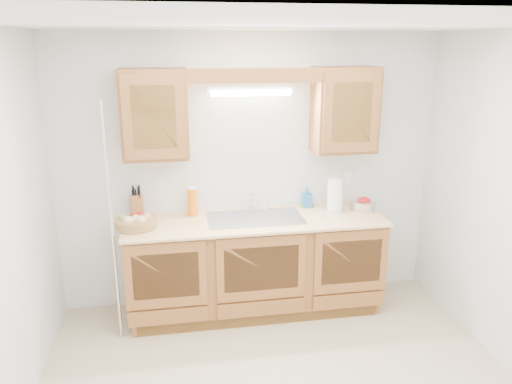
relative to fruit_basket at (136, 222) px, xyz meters
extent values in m
plane|color=white|center=(1.03, -1.16, 1.55)|extent=(3.50, 3.50, 0.00)
cube|color=silver|center=(1.03, 0.34, 0.30)|extent=(3.50, 0.02, 2.50)
cube|color=silver|center=(1.03, -2.66, 0.30)|extent=(3.50, 0.02, 2.50)
cube|color=brown|center=(1.03, 0.04, -0.51)|extent=(2.20, 0.60, 0.86)
cube|color=#DDB274|center=(1.03, 0.02, -0.07)|extent=(2.30, 0.63, 0.04)
cube|color=brown|center=(0.20, 0.17, 0.88)|extent=(0.55, 0.33, 0.75)
cube|color=brown|center=(1.86, 0.17, 0.88)|extent=(0.55, 0.33, 0.75)
cube|color=brown|center=(1.03, 0.03, 1.19)|extent=(2.20, 0.05, 0.12)
cylinder|color=white|center=(1.03, 0.24, 1.03)|extent=(0.70, 0.05, 0.05)
cube|color=white|center=(1.03, 0.27, 1.06)|extent=(0.76, 0.06, 0.05)
cube|color=#9E9EA3|center=(1.03, 0.04, -0.05)|extent=(0.84, 0.46, 0.01)
cube|color=#9E9EA3|center=(0.82, 0.04, -0.13)|extent=(0.39, 0.40, 0.16)
cube|color=#9E9EA3|center=(1.24, 0.04, -0.13)|extent=(0.39, 0.40, 0.16)
cylinder|color=silver|center=(1.03, 0.24, -0.03)|extent=(0.06, 0.06, 0.04)
cylinder|color=silver|center=(1.03, 0.24, 0.05)|extent=(0.02, 0.02, 0.16)
cylinder|color=silver|center=(1.03, 0.19, 0.14)|extent=(0.02, 0.12, 0.02)
cylinder|color=white|center=(1.15, 0.24, 0.01)|extent=(0.03, 0.03, 0.12)
cylinder|color=silver|center=(-0.17, -0.23, 0.05)|extent=(0.03, 0.03, 2.00)
cube|color=white|center=(1.98, 0.33, 0.20)|extent=(0.08, 0.01, 0.12)
cylinder|color=#B48A48|center=(0.00, 0.00, -0.01)|extent=(0.39, 0.39, 0.07)
sphere|color=#D8C67F|center=(-0.06, -0.04, 0.02)|extent=(0.09, 0.09, 0.09)
sphere|color=#D8C67F|center=(0.05, -0.05, 0.02)|extent=(0.09, 0.09, 0.09)
sphere|color=tan|center=(0.09, 0.04, 0.02)|extent=(0.08, 0.08, 0.08)
sphere|color=#AB1513|center=(-0.02, 0.06, 0.02)|extent=(0.08, 0.08, 0.08)
sphere|color=#72A53F|center=(-0.10, 0.03, 0.02)|extent=(0.08, 0.08, 0.08)
sphere|color=#D8C67F|center=(0.00, -0.01, 0.02)|extent=(0.09, 0.09, 0.09)
sphere|color=#AB1513|center=(0.03, 0.09, 0.02)|extent=(0.07, 0.07, 0.07)
cube|color=brown|center=(0.00, 0.23, 0.05)|extent=(0.13, 0.19, 0.23)
cylinder|color=black|center=(-0.03, 0.21, 0.18)|extent=(0.02, 0.04, 0.09)
cylinder|color=black|center=(0.00, 0.21, 0.18)|extent=(0.02, 0.04, 0.09)
cylinder|color=black|center=(0.03, 0.21, 0.19)|extent=(0.02, 0.04, 0.09)
cylinder|color=black|center=(-0.02, 0.25, 0.19)|extent=(0.02, 0.04, 0.09)
cylinder|color=black|center=(0.02, 0.25, 0.19)|extent=(0.02, 0.04, 0.09)
cylinder|color=black|center=(-0.03, 0.28, 0.20)|extent=(0.02, 0.04, 0.09)
cylinder|color=black|center=(0.03, 0.28, 0.20)|extent=(0.02, 0.04, 0.09)
cylinder|color=orange|center=(0.49, 0.22, 0.08)|extent=(0.11, 0.11, 0.25)
cylinder|color=white|center=(0.49, 0.22, 0.21)|extent=(0.09, 0.09, 0.01)
imported|color=#2269AB|center=(1.57, 0.28, 0.05)|extent=(0.09, 0.09, 0.19)
cube|color=#CC333F|center=(1.57, 0.28, -0.05)|extent=(0.12, 0.08, 0.01)
cube|color=green|center=(1.57, 0.28, -0.04)|extent=(0.12, 0.08, 0.02)
cylinder|color=silver|center=(1.79, 0.12, -0.04)|extent=(0.17, 0.17, 0.01)
cylinder|color=silver|center=(1.79, 0.12, 0.12)|extent=(0.02, 0.02, 0.35)
cylinder|color=white|center=(1.79, 0.12, 0.11)|extent=(0.18, 0.18, 0.29)
sphere|color=silver|center=(1.79, 0.12, 0.30)|extent=(0.02, 0.02, 0.02)
cylinder|color=silver|center=(2.06, 0.10, 0.00)|extent=(0.28, 0.28, 0.09)
sphere|color=#AB1513|center=(2.03, 0.10, 0.04)|extent=(0.06, 0.06, 0.06)
sphere|color=#AB1513|center=(2.09, 0.12, 0.04)|extent=(0.06, 0.06, 0.06)
sphere|color=#AB1513|center=(2.06, 0.08, 0.04)|extent=(0.06, 0.06, 0.06)
sphere|color=#AB1513|center=(2.10, 0.09, 0.04)|extent=(0.06, 0.06, 0.06)
camera|label=1|loc=(0.32, -4.08, 1.45)|focal=35.00mm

